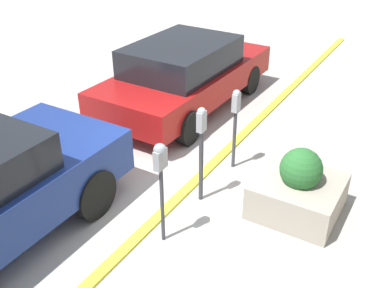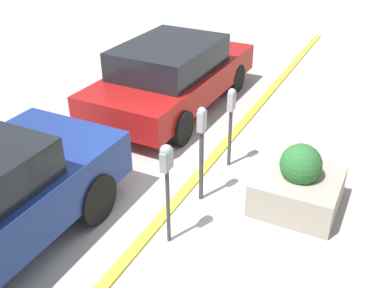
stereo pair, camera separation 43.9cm
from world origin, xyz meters
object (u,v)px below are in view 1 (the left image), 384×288
(planter_box, at_px, (298,190))
(parked_car_middle, at_px, (185,74))
(parking_meter_nearest, at_px, (161,168))
(parking_meter_second, at_px, (201,141))
(parking_meter_middle, at_px, (236,114))

(planter_box, bearing_deg, parked_car_middle, 55.45)
(parking_meter_nearest, distance_m, parking_meter_second, 1.05)
(parking_meter_nearest, relative_size, parking_meter_second, 0.97)
(parking_meter_second, xyz_separation_m, parking_meter_middle, (1.08, -0.02, -0.02))
(planter_box, bearing_deg, parking_meter_nearest, 138.52)
(parking_meter_second, height_order, parked_car_middle, parking_meter_second)
(parking_meter_middle, height_order, parked_car_middle, parked_car_middle)
(parking_meter_nearest, distance_m, planter_box, 2.15)
(parked_car_middle, bearing_deg, parking_meter_middle, -128.82)
(parking_meter_middle, bearing_deg, parking_meter_second, 178.94)
(parking_meter_middle, relative_size, planter_box, 1.18)
(parking_meter_middle, bearing_deg, parking_meter_nearest, 179.94)
(parking_meter_second, relative_size, parking_meter_middle, 1.09)
(parking_meter_second, height_order, planter_box, parking_meter_second)
(parking_meter_second, distance_m, parked_car_middle, 3.33)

